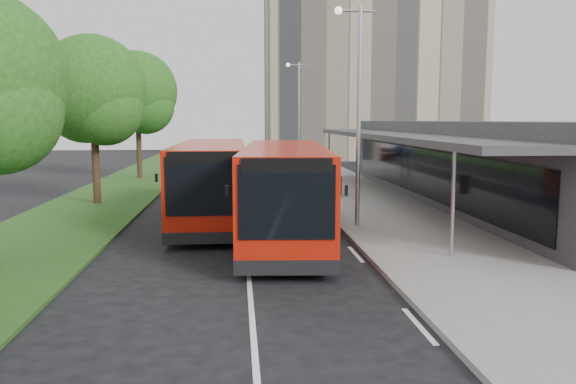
{
  "coord_description": "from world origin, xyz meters",
  "views": [
    {
      "loc": [
        -0.27,
        -18.45,
        4.07
      ],
      "look_at": [
        1.54,
        1.42,
        1.5
      ],
      "focal_mm": 35.0,
      "sensor_mm": 36.0,
      "label": 1
    }
  ],
  "objects_px": {
    "lamp_post_near": "(357,102)",
    "bus_second": "(212,181)",
    "tree_far": "(137,97)",
    "bus_main": "(285,191)",
    "litter_bin": "(336,185)",
    "bollard": "(321,171)",
    "car_near": "(262,154)",
    "tree_mid": "(93,96)",
    "car_far": "(225,151)",
    "lamp_post_far": "(298,111)"
  },
  "relations": [
    {
      "from": "bus_main",
      "to": "bollard",
      "type": "relative_size",
      "value": 12.38
    },
    {
      "from": "tree_mid",
      "to": "bollard",
      "type": "xyz_separation_m",
      "value": [
        12.39,
        10.19,
        -4.58
      ]
    },
    {
      "from": "bollard",
      "to": "car_far",
      "type": "xyz_separation_m",
      "value": [
        -6.94,
        25.22,
        -0.04
      ]
    },
    {
      "from": "tree_mid",
      "to": "litter_bin",
      "type": "height_order",
      "value": "tree_mid"
    },
    {
      "from": "tree_far",
      "to": "bus_second",
      "type": "relative_size",
      "value": 0.79
    },
    {
      "from": "bus_second",
      "to": "litter_bin",
      "type": "height_order",
      "value": "bus_second"
    },
    {
      "from": "tree_far",
      "to": "lamp_post_near",
      "type": "bearing_deg",
      "value": -59.71
    },
    {
      "from": "tree_far",
      "to": "car_near",
      "type": "height_order",
      "value": "tree_far"
    },
    {
      "from": "tree_far",
      "to": "litter_bin",
      "type": "xyz_separation_m",
      "value": [
        11.95,
        -10.44,
        -4.98
      ]
    },
    {
      "from": "bollard",
      "to": "car_far",
      "type": "distance_m",
      "value": 26.16
    },
    {
      "from": "lamp_post_near",
      "to": "litter_bin",
      "type": "xyz_separation_m",
      "value": [
        0.82,
        8.61,
        -4.07
      ]
    },
    {
      "from": "lamp_post_near",
      "to": "bus_second",
      "type": "relative_size",
      "value": 0.72
    },
    {
      "from": "tree_mid",
      "to": "litter_bin",
      "type": "relative_size",
      "value": 8.0
    },
    {
      "from": "tree_far",
      "to": "car_near",
      "type": "relative_size",
      "value": 2.19
    },
    {
      "from": "tree_far",
      "to": "tree_mid",
      "type": "bearing_deg",
      "value": -90.0
    },
    {
      "from": "bollard",
      "to": "tree_mid",
      "type": "bearing_deg",
      "value": -140.57
    },
    {
      "from": "tree_far",
      "to": "car_near",
      "type": "xyz_separation_m",
      "value": [
        9.31,
        17.42,
        -4.96
      ]
    },
    {
      "from": "lamp_post_far",
      "to": "car_near",
      "type": "height_order",
      "value": "lamp_post_far"
    },
    {
      "from": "litter_bin",
      "to": "bus_main",
      "type": "bearing_deg",
      "value": -109.74
    },
    {
      "from": "lamp_post_far",
      "to": "car_near",
      "type": "bearing_deg",
      "value": 96.29
    },
    {
      "from": "bollard",
      "to": "tree_far",
      "type": "bearing_deg",
      "value": 171.7
    },
    {
      "from": "tree_far",
      "to": "bus_main",
      "type": "height_order",
      "value": "tree_far"
    },
    {
      "from": "bus_main",
      "to": "bollard",
      "type": "height_order",
      "value": "bus_main"
    },
    {
      "from": "litter_bin",
      "to": "tree_far",
      "type": "bearing_deg",
      "value": 138.86
    },
    {
      "from": "bus_main",
      "to": "bus_second",
      "type": "xyz_separation_m",
      "value": [
        -2.65,
        3.7,
        -0.02
      ]
    },
    {
      "from": "tree_far",
      "to": "bus_main",
      "type": "bearing_deg",
      "value": -67.73
    },
    {
      "from": "litter_bin",
      "to": "car_near",
      "type": "height_order",
      "value": "car_near"
    },
    {
      "from": "lamp_post_near",
      "to": "lamp_post_far",
      "type": "xyz_separation_m",
      "value": [
        0.0,
        20.0,
        0.0
      ]
    },
    {
      "from": "car_near",
      "to": "lamp_post_near",
      "type": "bearing_deg",
      "value": -78.55
    },
    {
      "from": "tree_mid",
      "to": "car_far",
      "type": "height_order",
      "value": "tree_mid"
    },
    {
      "from": "lamp_post_near",
      "to": "car_far",
      "type": "distance_m",
      "value": 43.04
    },
    {
      "from": "car_far",
      "to": "lamp_post_near",
      "type": "bearing_deg",
      "value": -88.04
    },
    {
      "from": "bollard",
      "to": "car_near",
      "type": "relative_size",
      "value": 0.23
    },
    {
      "from": "tree_far",
      "to": "car_far",
      "type": "distance_m",
      "value": 24.57
    },
    {
      "from": "tree_far",
      "to": "car_near",
      "type": "bearing_deg",
      "value": 61.88
    },
    {
      "from": "lamp_post_near",
      "to": "car_near",
      "type": "relative_size",
      "value": 2.01
    },
    {
      "from": "lamp_post_near",
      "to": "bus_main",
      "type": "relative_size",
      "value": 0.7
    },
    {
      "from": "lamp_post_far",
      "to": "car_far",
      "type": "distance_m",
      "value": 23.54
    },
    {
      "from": "litter_bin",
      "to": "car_far",
      "type": "bearing_deg",
      "value": 100.87
    },
    {
      "from": "car_near",
      "to": "bus_main",
      "type": "bearing_deg",
      "value": -82.83
    },
    {
      "from": "lamp_post_far",
      "to": "bus_main",
      "type": "height_order",
      "value": "lamp_post_far"
    },
    {
      "from": "tree_mid",
      "to": "bollard",
      "type": "relative_size",
      "value": 8.73
    },
    {
      "from": "tree_mid",
      "to": "car_near",
      "type": "bearing_deg",
      "value": 72.44
    },
    {
      "from": "car_near",
      "to": "bus_second",
      "type": "bearing_deg",
      "value": -87.42
    },
    {
      "from": "litter_bin",
      "to": "car_far",
      "type": "distance_m",
      "value": 34.47
    },
    {
      "from": "tree_mid",
      "to": "lamp_post_far",
      "type": "bearing_deg",
      "value": 49.32
    },
    {
      "from": "lamp_post_near",
      "to": "tree_mid",
      "type": "bearing_deg",
      "value": 147.64
    },
    {
      "from": "bus_main",
      "to": "litter_bin",
      "type": "distance_m",
      "value": 10.66
    },
    {
      "from": "bus_main",
      "to": "lamp_post_near",
      "type": "bearing_deg",
      "value": 30.93
    },
    {
      "from": "bus_main",
      "to": "tree_far",
      "type": "bearing_deg",
      "value": 116.64
    }
  ]
}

